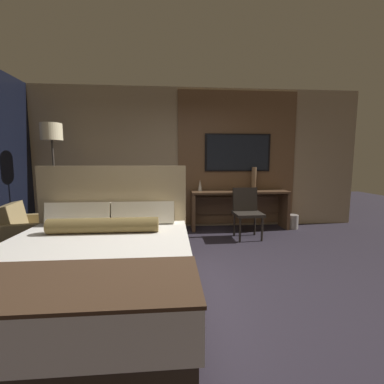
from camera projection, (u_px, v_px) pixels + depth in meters
The scene contains 11 objects.
ground_plane at pixel (200, 285), 2.82m from camera, with size 16.00×16.00×0.00m, color #28232D.
wall_back_tv_panel at pixel (193, 159), 5.23m from camera, with size 7.20×0.09×2.80m.
bed at pixel (94, 267), 2.48m from camera, with size 1.90×2.18×1.29m.
desk at pixel (239, 203), 5.16m from camera, with size 1.92×0.47×0.77m.
tv at pixel (238, 153), 5.21m from camera, with size 1.34×0.04×0.76m.
desk_chair at pixel (247, 208), 4.56m from camera, with size 0.49×0.49×0.88m.
armchair_by_window at pixel (36, 238), 3.67m from camera, with size 0.89×0.91×0.78m.
floor_lamp at pixel (52, 142), 4.28m from camera, with size 0.34×0.34×1.98m.
vase_tall at pixel (254, 179), 5.19m from camera, with size 0.10×0.10×0.47m.
vase_short at pixel (200, 185), 5.11m from camera, with size 0.08×0.08×0.23m.
waste_bin at pixel (292, 222), 5.17m from camera, with size 0.22×0.22×0.28m.
Camera 1 is at (-0.30, -2.66, 1.36)m, focal length 24.00 mm.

